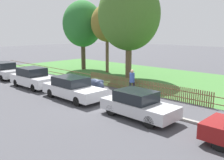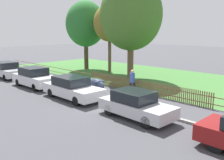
% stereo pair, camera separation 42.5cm
% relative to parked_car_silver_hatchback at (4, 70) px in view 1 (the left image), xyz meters
% --- Properties ---
extents(ground_plane, '(120.00, 120.00, 0.00)m').
position_rel_parked_car_silver_hatchback_xyz_m(ground_plane, '(12.69, 1.09, -0.72)').
color(ground_plane, '#424247').
extents(kerb_stone, '(40.84, 0.20, 0.12)m').
position_rel_parked_car_silver_hatchback_xyz_m(kerb_stone, '(12.69, 1.19, -0.66)').
color(kerb_stone, gray).
rests_on(kerb_stone, ground).
extents(grass_strip, '(40.84, 11.49, 0.01)m').
position_rel_parked_car_silver_hatchback_xyz_m(grass_strip, '(12.69, 9.91, -0.71)').
color(grass_strip, '#3D7033').
rests_on(grass_strip, ground).
extents(park_fence, '(40.84, 0.05, 0.94)m').
position_rel_parked_car_silver_hatchback_xyz_m(park_fence, '(12.69, 4.18, -0.25)').
color(park_fence, brown).
rests_on(park_fence, ground).
extents(parked_car_silver_hatchback, '(4.40, 1.88, 1.46)m').
position_rel_parked_car_silver_hatchback_xyz_m(parked_car_silver_hatchback, '(0.00, 0.00, 0.00)').
color(parked_car_silver_hatchback, '#BCBCC1').
rests_on(parked_car_silver_hatchback, ground).
extents(parked_car_black_saloon, '(4.22, 1.87, 1.52)m').
position_rel_parked_car_silver_hatchback_xyz_m(parked_car_black_saloon, '(5.55, -0.08, 0.03)').
color(parked_car_black_saloon, silver).
rests_on(parked_car_black_saloon, ground).
extents(parked_car_navy_estate, '(4.51, 1.77, 1.43)m').
position_rel_parked_car_silver_hatchback_xyz_m(parked_car_navy_estate, '(10.51, -0.09, -0.01)').
color(parked_car_navy_estate, silver).
rests_on(parked_car_navy_estate, ground).
extents(parked_car_red_compact, '(3.99, 1.76, 1.37)m').
position_rel_parked_car_silver_hatchback_xyz_m(parked_car_red_compact, '(15.71, 0.01, -0.03)').
color(parked_car_red_compact, '#BCBCC1').
rests_on(parked_car_red_compact, ground).
extents(covered_motorcycle, '(1.84, 0.80, 1.03)m').
position_rel_parked_car_silver_hatchback_xyz_m(covered_motorcycle, '(10.54, 1.95, -0.09)').
color(covered_motorcycle, black).
rests_on(covered_motorcycle, ground).
extents(tree_nearest_kerb, '(4.43, 4.43, 7.63)m').
position_rel_parked_car_silver_hatchback_xyz_m(tree_nearest_kerb, '(1.01, 8.76, 4.34)').
color(tree_nearest_kerb, '#473828').
rests_on(tree_nearest_kerb, ground).
extents(tree_behind_motorcycle, '(3.32, 3.32, 7.01)m').
position_rel_parked_car_silver_hatchback_xyz_m(tree_behind_motorcycle, '(4.67, 8.95, 4.35)').
color(tree_behind_motorcycle, brown).
rests_on(tree_behind_motorcycle, ground).
extents(tree_mid_park, '(5.51, 5.51, 8.90)m').
position_rel_parked_car_silver_hatchback_xyz_m(tree_mid_park, '(8.46, 7.90, 4.99)').
color(tree_mid_park, brown).
rests_on(tree_mid_park, ground).
extents(pedestrian_near_fence, '(0.48, 0.48, 1.71)m').
position_rel_parked_car_silver_hatchback_xyz_m(pedestrian_near_fence, '(12.45, 3.53, 0.25)').
color(pedestrian_near_fence, black).
rests_on(pedestrian_near_fence, ground).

